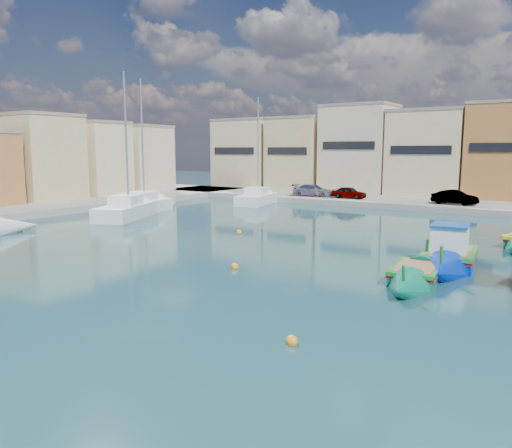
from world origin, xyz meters
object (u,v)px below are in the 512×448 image
Objects in this scene: yacht_midnorth at (154,205)px; yacht_mid at (137,209)px; luzzu_blue_cabin at (450,258)px; yacht_north at (263,198)px; luzzu_blue_south at (416,275)px.

yacht_midnorth is 3.26m from yacht_mid.
luzzu_blue_cabin is 27.44m from yacht_mid.
yacht_midnorth is at bearing -112.17° from yacht_north.
yacht_midnorth reaches higher than luzzu_blue_south.
luzzu_blue_south is 32.42m from yacht_north.
yacht_north is at bearing 67.83° from yacht_midnorth.
yacht_north reaches higher than luzzu_blue_south.
luzzu_blue_south is 0.65× the size of yacht_mid.
luzzu_blue_south is (-0.55, -3.68, -0.15)m from luzzu_blue_cabin.
yacht_mid is (1.11, -3.07, -0.00)m from yacht_midnorth.
yacht_mid is (-3.53, -14.44, 0.04)m from yacht_north.
luzzu_blue_south is at bearing -22.69° from yacht_midnorth.
yacht_north is 0.92× the size of yacht_mid.
yacht_mid reaches higher than luzzu_blue_cabin.
yacht_midnorth is at bearing 109.85° from yacht_mid.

